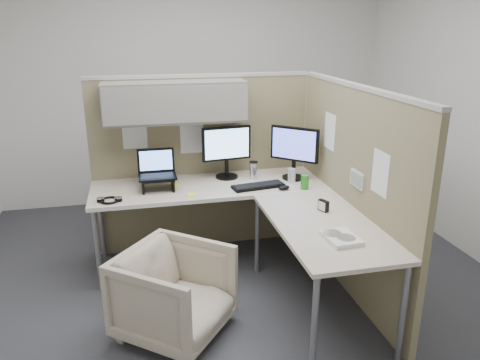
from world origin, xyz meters
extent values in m
plane|color=#323236|center=(0.00, 0.00, 0.00)|extent=(4.50, 4.50, 0.00)
cube|color=#8A7F5A|center=(-0.10, 0.90, 0.80)|extent=(2.00, 0.05, 1.60)
cube|color=#A8A399|center=(-0.10, 0.90, 1.61)|extent=(2.00, 0.06, 0.03)
cube|color=slate|center=(-0.35, 0.75, 1.42)|extent=(1.20, 0.34, 0.34)
cube|color=gray|center=(-0.35, 0.57, 1.42)|extent=(1.18, 0.01, 0.30)
plane|color=white|center=(-0.70, 0.87, 1.15)|extent=(0.26, 0.00, 0.26)
plane|color=white|center=(-0.20, 0.87, 1.08)|extent=(0.26, 0.00, 0.26)
cube|color=#8A7F5A|center=(0.90, -0.10, 0.80)|extent=(0.05, 2.00, 1.60)
cube|color=#A8A399|center=(0.90, -0.10, 1.61)|extent=(0.06, 2.00, 0.03)
cube|color=#A8A399|center=(0.90, 0.90, 0.80)|extent=(0.06, 0.06, 1.60)
cube|color=silver|center=(0.87, -0.25, 0.96)|extent=(0.02, 0.20, 0.12)
cube|color=gray|center=(0.86, -0.25, 0.96)|extent=(0.00, 0.16, 0.09)
plane|color=white|center=(0.87, 0.30, 1.20)|extent=(0.00, 0.26, 0.26)
plane|color=white|center=(0.87, -0.55, 1.10)|extent=(0.00, 0.26, 0.26)
cube|color=beige|center=(-0.10, 0.54, 0.71)|extent=(2.00, 0.68, 0.03)
cube|color=beige|center=(0.54, -0.45, 0.71)|extent=(0.68, 1.30, 0.03)
cube|color=white|center=(-0.10, 0.20, 0.71)|extent=(2.00, 0.02, 0.03)
cylinder|color=gray|center=(-1.05, 0.25, 0.35)|extent=(0.04, 0.04, 0.70)
cylinder|color=gray|center=(-1.05, 0.83, 0.35)|extent=(0.04, 0.04, 0.70)
cylinder|color=gray|center=(0.25, -1.05, 0.35)|extent=(0.04, 0.04, 0.70)
cylinder|color=gray|center=(0.83, -1.05, 0.35)|extent=(0.04, 0.04, 0.70)
cylinder|color=gray|center=(0.25, 0.25, 0.35)|extent=(0.04, 0.04, 0.70)
imported|color=beige|center=(-0.51, -0.44, 0.34)|extent=(0.89, 0.90, 0.68)
cylinder|color=black|center=(0.08, 0.70, 0.74)|extent=(0.20, 0.20, 0.02)
cylinder|color=black|center=(0.08, 0.70, 0.82)|extent=(0.04, 0.04, 0.15)
cube|color=black|center=(0.08, 0.70, 1.05)|extent=(0.44, 0.09, 0.30)
cube|color=#8BC1F1|center=(0.08, 0.68, 1.05)|extent=(0.40, 0.05, 0.26)
cylinder|color=black|center=(0.66, 0.54, 0.74)|extent=(0.20, 0.20, 0.02)
cylinder|color=black|center=(0.66, 0.54, 0.82)|extent=(0.04, 0.04, 0.15)
cube|color=black|center=(0.66, 0.54, 1.05)|extent=(0.35, 0.32, 0.30)
cube|color=#5B6DF9|center=(0.64, 0.53, 1.05)|extent=(0.30, 0.27, 0.26)
cube|color=black|center=(-0.54, 0.50, 0.83)|extent=(0.27, 0.22, 0.01)
cube|color=black|center=(-0.66, 0.50, 0.78)|extent=(0.02, 0.20, 0.11)
cube|color=black|center=(-0.42, 0.50, 0.78)|extent=(0.02, 0.20, 0.11)
cube|color=black|center=(-0.54, 0.50, 0.85)|extent=(0.31, 0.22, 0.02)
cube|color=black|center=(-0.54, 0.63, 0.95)|extent=(0.31, 0.05, 0.20)
cube|color=#598CF2|center=(-0.54, 0.62, 0.95)|extent=(0.27, 0.04, 0.16)
cube|color=black|center=(0.29, 0.37, 0.74)|extent=(0.46, 0.21, 0.02)
ellipsoid|color=black|center=(0.48, 0.27, 0.75)|extent=(0.12, 0.09, 0.04)
cylinder|color=silver|center=(0.31, 0.61, 0.80)|extent=(0.07, 0.07, 0.15)
cylinder|color=black|center=(0.31, 0.61, 0.88)|extent=(0.07, 0.07, 0.01)
cylinder|color=#268C1E|center=(0.66, 0.25, 0.79)|extent=(0.07, 0.07, 0.12)
cylinder|color=silver|center=(0.61, 0.45, 0.79)|extent=(0.07, 0.07, 0.12)
cube|color=#F1FB42|center=(-0.40, 0.57, 0.73)|extent=(0.09, 0.09, 0.01)
cube|color=#F1FB42|center=(-0.29, 0.32, 0.73)|extent=(0.08, 0.08, 0.01)
torus|color=black|center=(-0.93, 0.31, 0.74)|extent=(0.17, 0.17, 0.02)
cylinder|color=black|center=(-0.99, 0.32, 0.75)|extent=(0.06, 0.06, 0.03)
cylinder|color=black|center=(-0.86, 0.30, 0.75)|extent=(0.06, 0.06, 0.03)
cube|color=white|center=(0.54, -0.73, 0.74)|extent=(0.21, 0.26, 0.03)
cylinder|color=silver|center=(0.56, -0.76, 0.76)|extent=(0.12, 0.12, 0.00)
cylinder|color=silver|center=(0.50, -0.68, 0.76)|extent=(0.12, 0.12, 0.00)
cube|color=black|center=(0.62, -0.24, 0.77)|extent=(0.06, 0.09, 0.08)
cube|color=white|center=(0.60, -0.25, 0.77)|extent=(0.03, 0.06, 0.07)
camera|label=1|loc=(-0.70, -3.23, 2.04)|focal=35.00mm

